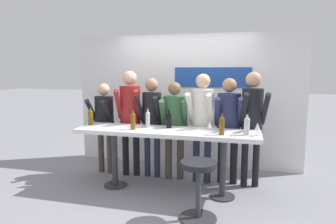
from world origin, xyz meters
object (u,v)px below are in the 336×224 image
object	(u,v)px
person_left	(130,111)
wine_bottle_1	(148,118)
wine_bottle_2	(222,125)
tasting_table	(166,138)
person_right	(229,119)
person_far_right	(252,115)
wine_bottle_3	(133,120)
person_center	(174,120)
person_center_right	(202,115)
bar_stool	(198,181)
wine_bottle_0	(91,117)
wine_bottle_5	(169,119)
wine_glass_1	(257,127)
wine_glass_0	(210,125)
person_center_left	(152,116)
person_far_left	(104,118)
wine_bottle_4	(247,125)

from	to	relation	value
person_left	wine_bottle_1	bearing A→B (deg)	-53.81
person_left	wine_bottle_2	world-z (taller)	person_left
tasting_table	wine_bottle_2	size ratio (longest dim) A/B	8.97
tasting_table	wine_bottle_2	world-z (taller)	wine_bottle_2
person_left	person_right	bearing A→B (deg)	-9.98
wine_bottle_2	person_far_right	bearing A→B (deg)	58.52
person_left	wine_bottle_3	xyz separation A→B (m)	(0.29, -0.63, -0.04)
person_center	person_right	xyz separation A→B (m)	(0.87, 0.02, 0.05)
person_center_right	person_right	bearing A→B (deg)	11.76
tasting_table	wine_bottle_1	distance (m)	0.43
bar_stool	wine_bottle_0	distance (m)	2.11
person_center_right	wine_bottle_5	world-z (taller)	person_center_right
bar_stool	wine_glass_1	distance (m)	1.10
wine_glass_0	wine_bottle_3	bearing A→B (deg)	178.52
person_center_left	wine_bottle_1	bearing A→B (deg)	-80.11
wine_bottle_0	wine_bottle_2	world-z (taller)	wine_bottle_2
person_right	wine_bottle_0	bearing A→B (deg)	-170.42
person_center	wine_glass_1	xyz separation A→B (m)	(1.29, -0.63, 0.07)
person_center_left	wine_bottle_0	world-z (taller)	person_center_left
bar_stool	person_far_left	world-z (taller)	person_far_left
person_far_left	person_center_right	distance (m)	1.73
person_center_right	wine_bottle_4	bearing A→B (deg)	-35.53
person_center_left	wine_bottle_2	distance (m)	1.40
wine_bottle_1	person_right	bearing A→B (deg)	20.91
person_left	person_far_right	world-z (taller)	person_left
person_center	wine_bottle_2	world-z (taller)	person_center
person_center_right	wine_bottle_5	distance (m)	0.59
person_center_right	wine_glass_1	xyz separation A→B (m)	(0.82, -0.60, -0.03)
wine_bottle_3	person_right	bearing A→B (deg)	26.34
wine_bottle_2	wine_bottle_4	bearing A→B (deg)	13.41
person_far_left	person_far_right	distance (m)	2.49
wine_bottle_0	wine_bottle_5	distance (m)	1.27
person_far_left	wine_bottle_4	bearing A→B (deg)	-10.04
bar_stool	person_left	size ratio (longest dim) A/B	0.41
person_far_right	wine_bottle_0	distance (m)	2.53
bar_stool	wine_bottle_3	world-z (taller)	wine_bottle_3
person_center_left	wine_bottle_3	size ratio (longest dim) A/B	5.52
person_left	wine_bottle_3	bearing A→B (deg)	-76.16
person_far_right	wine_glass_1	world-z (taller)	person_far_right
person_center_right	person_right	size ratio (longest dim) A/B	1.04
wine_bottle_5	person_far_left	bearing A→B (deg)	162.67
bar_stool	person_far_right	distance (m)	1.53
person_far_right	wine_glass_1	bearing A→B (deg)	-94.19
person_center	wine_bottle_0	world-z (taller)	person_center
tasting_table	wine_bottle_3	size ratio (longest dim) A/B	8.84
person_far_right	wine_bottle_5	distance (m)	1.27
wine_bottle_2	wine_bottle_4	xyz separation A→B (m)	(0.33, 0.08, -0.00)
person_left	person_far_right	distance (m)	1.99
person_center_left	wine_bottle_3	xyz separation A→B (m)	(-0.08, -0.66, 0.03)
person_center_right	person_center_left	bearing A→B (deg)	-178.38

